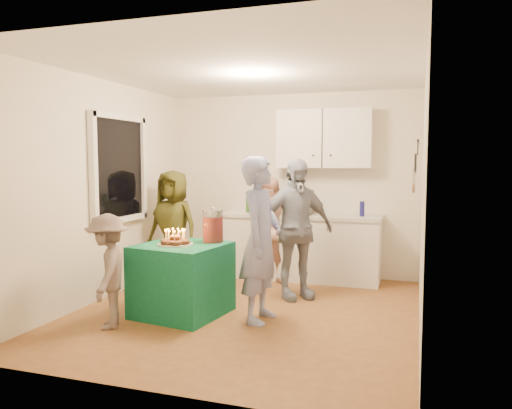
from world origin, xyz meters
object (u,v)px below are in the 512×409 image
(man_birthday, at_px, (261,239))
(party_table, at_px, (182,279))
(counter, at_px, (300,248))
(child_near_left, at_px, (108,271))
(woman_back_center, at_px, (271,230))
(woman_back_right, at_px, (295,229))
(punch_jar, at_px, (213,227))
(microwave, at_px, (290,202))
(woman_back_left, at_px, (173,227))

(man_birthday, bearing_deg, party_table, 96.24)
(counter, height_order, man_birthday, man_birthday)
(counter, height_order, child_near_left, child_near_left)
(woman_back_center, bearing_deg, woman_back_right, -60.74)
(counter, distance_m, party_table, 2.15)
(counter, xyz_separation_m, party_table, (-0.83, -1.99, -0.05))
(woman_back_center, height_order, woman_back_right, woman_back_right)
(party_table, height_order, punch_jar, punch_jar)
(punch_jar, bearing_deg, child_near_left, -131.80)
(microwave, relative_size, woman_back_right, 0.35)
(party_table, xyz_separation_m, child_near_left, (-0.50, -0.61, 0.19))
(punch_jar, xyz_separation_m, child_near_left, (-0.76, -0.85, -0.36))
(party_table, xyz_separation_m, woman_back_center, (0.53, 1.61, 0.34))
(counter, bearing_deg, party_table, -112.60)
(counter, distance_m, man_birthday, 1.97)
(counter, distance_m, microwave, 0.66)
(party_table, distance_m, man_birthday, 0.99)
(woman_back_center, distance_m, woman_back_right, 0.78)
(punch_jar, bearing_deg, man_birthday, -16.48)
(microwave, distance_m, party_table, 2.22)
(punch_jar, height_order, woman_back_right, woman_back_right)
(punch_jar, bearing_deg, party_table, -136.77)
(counter, height_order, woman_back_right, woman_back_right)
(party_table, height_order, child_near_left, child_near_left)
(punch_jar, xyz_separation_m, man_birthday, (0.61, -0.18, -0.08))
(man_birthday, height_order, woman_back_center, man_birthday)
(microwave, bearing_deg, child_near_left, -117.55)
(punch_jar, height_order, child_near_left, child_near_left)
(man_birthday, height_order, child_near_left, man_birthday)
(microwave, xyz_separation_m, punch_jar, (-0.43, -1.74, -0.14))
(microwave, xyz_separation_m, man_birthday, (0.17, -1.92, -0.23))
(party_table, xyz_separation_m, woman_back_right, (1.00, 1.00, 0.46))
(counter, relative_size, party_table, 2.59)
(child_near_left, bearing_deg, man_birthday, 91.06)
(woman_back_left, bearing_deg, man_birthday, -28.91)
(microwave, bearing_deg, man_birthday, -87.69)
(punch_jar, relative_size, woman_back_right, 0.20)
(microwave, relative_size, woman_back_center, 0.41)
(woman_back_left, height_order, woman_back_right, woman_back_right)
(party_table, xyz_separation_m, man_birthday, (0.87, 0.07, 0.47))
(woman_back_left, distance_m, woman_back_right, 1.75)
(microwave, relative_size, woman_back_left, 0.39)
(microwave, relative_size, punch_jar, 1.74)
(punch_jar, height_order, man_birthday, man_birthday)
(microwave, xyz_separation_m, party_table, (-0.69, -1.99, -0.69))
(man_birthday, xyz_separation_m, woman_back_left, (-1.60, 1.16, -0.09))
(party_table, distance_m, child_near_left, 0.81)
(woman_back_center, xyz_separation_m, child_near_left, (-1.03, -2.21, -0.15))
(woman_back_left, bearing_deg, child_near_left, -75.79)
(counter, bearing_deg, punch_jar, -108.03)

